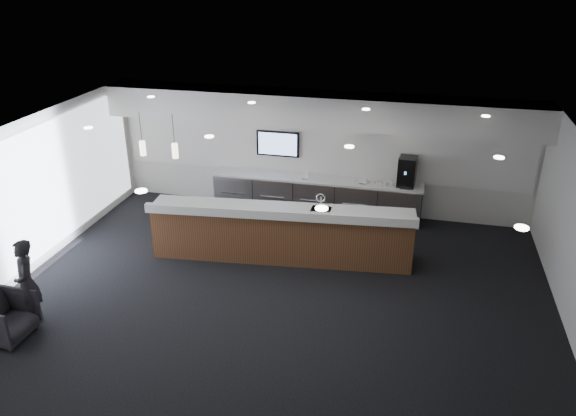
% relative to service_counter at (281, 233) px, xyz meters
% --- Properties ---
extents(ground, '(10.00, 10.00, 0.00)m').
position_rel_service_counter_xyz_m(ground, '(0.28, -1.34, -0.57)').
color(ground, black).
rests_on(ground, ground).
extents(ceiling, '(10.00, 8.00, 0.02)m').
position_rel_service_counter_xyz_m(ceiling, '(0.28, -1.34, 2.43)').
color(ceiling, black).
rests_on(ceiling, back_wall).
extents(back_wall, '(10.00, 0.02, 3.00)m').
position_rel_service_counter_xyz_m(back_wall, '(0.28, 2.66, 0.93)').
color(back_wall, silver).
rests_on(back_wall, ground).
extents(left_wall, '(0.02, 8.00, 3.00)m').
position_rel_service_counter_xyz_m(left_wall, '(-4.72, -1.34, 0.93)').
color(left_wall, silver).
rests_on(left_wall, ground).
extents(soffit_bulkhead, '(10.00, 0.90, 0.70)m').
position_rel_service_counter_xyz_m(soffit_bulkhead, '(0.28, 2.21, 2.08)').
color(soffit_bulkhead, silver).
rests_on(soffit_bulkhead, back_wall).
extents(alcove_panel, '(9.80, 0.06, 1.40)m').
position_rel_service_counter_xyz_m(alcove_panel, '(0.28, 2.63, 1.03)').
color(alcove_panel, silver).
rests_on(alcove_panel, back_wall).
extents(window_blinds_wall, '(0.04, 7.36, 2.55)m').
position_rel_service_counter_xyz_m(window_blinds_wall, '(-4.68, -1.34, 0.93)').
color(window_blinds_wall, '#A4B0C5').
rests_on(window_blinds_wall, left_wall).
extents(back_credenza, '(5.06, 0.66, 0.95)m').
position_rel_service_counter_xyz_m(back_credenza, '(0.28, 2.30, -0.10)').
color(back_credenza, '#9799A0').
rests_on(back_credenza, ground).
extents(wall_tv, '(1.05, 0.08, 0.62)m').
position_rel_service_counter_xyz_m(wall_tv, '(-0.72, 2.56, 1.08)').
color(wall_tv, black).
rests_on(wall_tv, back_wall).
extents(pendant_left, '(0.12, 0.12, 0.30)m').
position_rel_service_counter_xyz_m(pendant_left, '(-2.12, -0.54, 1.68)').
color(pendant_left, beige).
rests_on(pendant_left, ceiling).
extents(pendant_right, '(0.12, 0.12, 0.30)m').
position_rel_service_counter_xyz_m(pendant_right, '(-2.82, -0.54, 1.68)').
color(pendant_right, beige).
rests_on(pendant_right, ceiling).
extents(ceiling_can_lights, '(7.00, 5.00, 0.02)m').
position_rel_service_counter_xyz_m(ceiling_can_lights, '(0.28, -1.34, 2.40)').
color(ceiling_can_lights, white).
rests_on(ceiling_can_lights, ceiling).
extents(service_counter, '(5.45, 1.41, 1.49)m').
position_rel_service_counter_xyz_m(service_counter, '(0.00, 0.00, 0.00)').
color(service_counter, '#572A1D').
rests_on(service_counter, ground).
extents(coffee_machine, '(0.43, 0.54, 0.69)m').
position_rel_service_counter_xyz_m(coffee_machine, '(2.39, 2.32, 0.72)').
color(coffee_machine, black).
rests_on(coffee_machine, back_credenza).
extents(info_sign_left, '(0.17, 0.05, 0.23)m').
position_rel_service_counter_xyz_m(info_sign_left, '(0.04, 2.17, 0.49)').
color(info_sign_left, silver).
rests_on(info_sign_left, back_credenza).
extents(info_sign_right, '(0.18, 0.05, 0.24)m').
position_rel_service_counter_xyz_m(info_sign_right, '(1.41, 2.19, 0.50)').
color(info_sign_right, silver).
rests_on(info_sign_right, back_credenza).
extents(armchair, '(0.85, 0.82, 0.75)m').
position_rel_service_counter_xyz_m(armchair, '(-3.76, -3.65, -0.20)').
color(armchair, black).
rests_on(armchair, ground).
extents(lounge_guest, '(0.65, 0.68, 1.56)m').
position_rel_service_counter_xyz_m(lounge_guest, '(-3.60, -3.18, 0.20)').
color(lounge_guest, black).
rests_on(lounge_guest, ground).
extents(cup_0, '(0.09, 0.09, 0.08)m').
position_rel_service_counter_xyz_m(cup_0, '(2.07, 2.23, 0.42)').
color(cup_0, white).
rests_on(cup_0, back_credenza).
extents(cup_1, '(0.12, 0.12, 0.08)m').
position_rel_service_counter_xyz_m(cup_1, '(1.93, 2.23, 0.42)').
color(cup_1, white).
rests_on(cup_1, back_credenza).
extents(cup_2, '(0.11, 0.11, 0.08)m').
position_rel_service_counter_xyz_m(cup_2, '(1.79, 2.23, 0.42)').
color(cup_2, white).
rests_on(cup_2, back_credenza).
extents(cup_3, '(0.11, 0.11, 0.08)m').
position_rel_service_counter_xyz_m(cup_3, '(1.65, 2.23, 0.42)').
color(cup_3, white).
rests_on(cup_3, back_credenza).
extents(cup_4, '(0.12, 0.12, 0.08)m').
position_rel_service_counter_xyz_m(cup_4, '(1.51, 2.23, 0.42)').
color(cup_4, white).
rests_on(cup_4, back_credenza).
extents(cup_5, '(0.10, 0.10, 0.08)m').
position_rel_service_counter_xyz_m(cup_5, '(1.37, 2.23, 0.42)').
color(cup_5, white).
rests_on(cup_5, back_credenza).
extents(cup_6, '(0.12, 0.12, 0.08)m').
position_rel_service_counter_xyz_m(cup_6, '(1.23, 2.23, 0.42)').
color(cup_6, white).
rests_on(cup_6, back_credenza).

